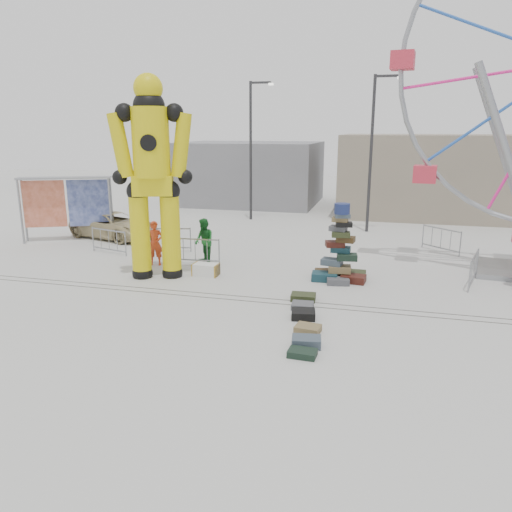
% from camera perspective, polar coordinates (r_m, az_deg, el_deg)
% --- Properties ---
extents(ground, '(90.00, 90.00, 0.00)m').
position_cam_1_polar(ground, '(15.45, -0.84, -5.97)').
color(ground, '#9E9E99').
rests_on(ground, ground).
extents(track_line_near, '(40.00, 0.04, 0.01)m').
position_cam_1_polar(track_line_near, '(15.99, -0.26, -5.23)').
color(track_line_near, '#47443F').
rests_on(track_line_near, ground).
extents(track_line_far, '(40.00, 0.04, 0.01)m').
position_cam_1_polar(track_line_far, '(16.36, 0.10, -4.78)').
color(track_line_far, '#47443F').
rests_on(track_line_far, ground).
extents(building_right, '(12.00, 8.00, 5.00)m').
position_cam_1_polar(building_right, '(34.22, 20.04, 8.70)').
color(building_right, gray).
rests_on(building_right, ground).
extents(building_left, '(10.00, 8.00, 4.40)m').
position_cam_1_polar(building_left, '(37.42, -0.75, 9.51)').
color(building_left, gray).
rests_on(building_left, ground).
extents(lamp_post_right, '(1.41, 0.25, 8.00)m').
position_cam_1_polar(lamp_post_right, '(26.99, 13.25, 12.11)').
color(lamp_post_right, '#2D2D30').
rests_on(lamp_post_right, ground).
extents(lamp_post_left, '(1.41, 0.25, 8.00)m').
position_cam_1_polar(lamp_post_left, '(30.00, -0.44, 12.67)').
color(lamp_post_left, '#2D2D30').
rests_on(lamp_post_left, ground).
extents(suitcase_tower, '(1.97, 1.76, 2.82)m').
position_cam_1_polar(suitcase_tower, '(18.31, 9.54, -0.32)').
color(suitcase_tower, '#163944').
rests_on(suitcase_tower, ground).
extents(crash_test_dummy, '(2.93, 1.43, 7.43)m').
position_cam_1_polar(crash_test_dummy, '(18.26, -11.77, 9.51)').
color(crash_test_dummy, black).
rests_on(crash_test_dummy, ground).
extents(banner_scaffold, '(4.23, 2.44, 3.12)m').
position_cam_1_polar(banner_scaffold, '(25.88, -20.91, 6.72)').
color(banner_scaffold, gray).
rests_on(banner_scaffold, ground).
extents(steamer_trunk, '(0.97, 0.59, 0.44)m').
position_cam_1_polar(steamer_trunk, '(18.83, -5.75, -1.56)').
color(steamer_trunk, silver).
rests_on(steamer_trunk, ground).
extents(row_case_0, '(0.82, 0.61, 0.21)m').
position_cam_1_polar(row_case_0, '(16.17, 5.43, -4.69)').
color(row_case_0, '#2E361B').
rests_on(row_case_0, ground).
extents(row_case_1, '(0.70, 0.62, 0.17)m').
position_cam_1_polar(row_case_1, '(15.47, 5.33, -5.67)').
color(row_case_1, '#4F5156').
rests_on(row_case_1, ground).
extents(row_case_2, '(0.77, 0.69, 0.25)m').
position_cam_1_polar(row_case_2, '(14.67, 5.43, -6.65)').
color(row_case_2, black).
rests_on(row_case_2, ground).
extents(row_case_3, '(0.73, 0.61, 0.20)m').
position_cam_1_polar(row_case_3, '(13.73, 5.95, -8.29)').
color(row_case_3, olive).
rests_on(row_case_3, ground).
extents(row_case_4, '(0.80, 0.62, 0.24)m').
position_cam_1_polar(row_case_4, '(12.90, 5.78, -9.71)').
color(row_case_4, '#3F4E5B').
rests_on(row_case_4, ground).
extents(row_case_5, '(0.71, 0.50, 0.17)m').
position_cam_1_polar(row_case_5, '(12.36, 5.32, -11.00)').
color(row_case_5, black).
rests_on(row_case_5, ground).
extents(barricade_dummy_a, '(1.95, 0.64, 1.10)m').
position_cam_1_polar(barricade_dummy_a, '(22.90, -16.46, 1.62)').
color(barricade_dummy_a, gray).
rests_on(barricade_dummy_a, ground).
extents(barricade_dummy_b, '(1.97, 0.58, 1.10)m').
position_cam_1_polar(barricade_dummy_b, '(22.63, -10.00, 1.85)').
color(barricade_dummy_b, gray).
rests_on(barricade_dummy_b, ground).
extents(barricade_dummy_c, '(2.00, 0.24, 1.10)m').
position_cam_1_polar(barricade_dummy_c, '(20.33, -6.96, 0.55)').
color(barricade_dummy_c, gray).
rests_on(barricade_dummy_c, ground).
extents(barricade_wheel_front, '(0.62, 1.96, 1.10)m').
position_cam_1_polar(barricade_wheel_front, '(19.15, 23.60, -1.44)').
color(barricade_wheel_front, gray).
rests_on(barricade_wheel_front, ground).
extents(barricade_wheel_back, '(1.52, 1.45, 1.10)m').
position_cam_1_polar(barricade_wheel_back, '(23.75, 20.38, 1.75)').
color(barricade_wheel_back, gray).
rests_on(barricade_wheel_back, ground).
extents(pedestrian_red, '(0.75, 0.61, 1.79)m').
position_cam_1_polar(pedestrian_red, '(20.43, -11.46, 1.43)').
color(pedestrian_red, '#C53E1C').
rests_on(pedestrian_red, ground).
extents(pedestrian_green, '(1.12, 1.13, 1.84)m').
position_cam_1_polar(pedestrian_green, '(20.42, -5.95, 1.71)').
color(pedestrian_green, '#165B21').
rests_on(pedestrian_green, ground).
extents(pedestrian_black, '(1.05, 0.78, 1.66)m').
position_cam_1_polar(pedestrian_black, '(21.09, -13.06, 1.56)').
color(pedestrian_black, black).
rests_on(pedestrian_black, ground).
extents(parked_suv, '(5.06, 3.33, 1.29)m').
position_cam_1_polar(parked_suv, '(26.14, -15.93, 3.40)').
color(parked_suv, tan).
rests_on(parked_suv, ground).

